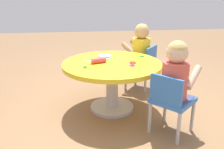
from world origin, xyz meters
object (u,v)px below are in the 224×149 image
at_px(seated_child_right, 141,46).
at_px(child_chair_left, 171,100).
at_px(craft_table, 112,73).
at_px(child_chair_right, 143,65).
at_px(seated_child_left, 176,73).
at_px(rolling_pin, 98,61).
at_px(craft_scissors, 111,58).

bearing_deg(seated_child_right, child_chair_left, -179.61).
xyz_separation_m(craft_table, child_chair_right, (0.49, -0.44, -0.08)).
bearing_deg(child_chair_right, child_chair_left, 178.63).
xyz_separation_m(child_chair_left, seated_child_right, (1.03, 0.01, 0.23)).
height_order(seated_child_left, child_chair_right, seated_child_left).
relative_size(rolling_pin, craft_scissors, 1.63).
bearing_deg(seated_child_left, child_chair_left, 132.02).
bearing_deg(craft_scissors, craft_table, 175.15).
height_order(seated_child_left, seated_child_right, same).
xyz_separation_m(child_chair_left, craft_scissors, (0.66, 0.40, 0.19)).
relative_size(child_chair_left, child_chair_right, 1.00).
xyz_separation_m(seated_child_left, rolling_pin, (0.48, 0.58, -0.02)).
bearing_deg(craft_table, child_chair_right, -41.75).
relative_size(craft_table, child_chair_right, 1.79).
height_order(child_chair_right, rolling_pin, rolling_pin).
height_order(craft_table, child_chair_right, child_chair_right).
bearing_deg(child_chair_right, seated_child_left, -179.68).
xyz_separation_m(seated_child_right, craft_scissors, (-0.37, 0.40, -0.04)).
bearing_deg(seated_child_right, seated_child_left, -177.91).
bearing_deg(rolling_pin, seated_child_left, -129.82).
xyz_separation_m(craft_table, rolling_pin, (-0.01, 0.13, 0.13)).
bearing_deg(seated_child_left, child_chair_right, 0.32).
bearing_deg(seated_child_left, rolling_pin, 50.18).
height_order(child_chair_left, seated_child_right, seated_child_right).
relative_size(craft_table, rolling_pin, 4.24).
relative_size(seated_child_right, craft_scissors, 3.67).
height_order(child_chair_right, seated_child_right, seated_child_right).
distance_m(child_chair_right, seated_child_right, 0.23).
relative_size(child_chair_left, seated_child_right, 1.05).
bearing_deg(child_chair_right, craft_table, 138.25).
distance_m(seated_child_left, seated_child_right, 1.00).
distance_m(child_chair_right, rolling_pin, 0.79).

